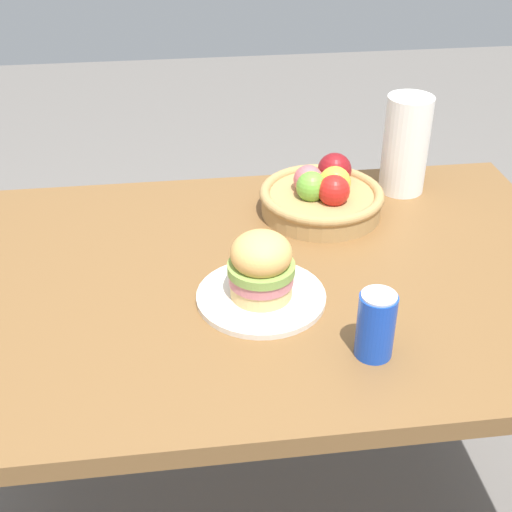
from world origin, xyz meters
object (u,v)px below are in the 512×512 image
object	(u,v)px
soda_can	(376,325)
fruit_basket	(322,195)
sandwich	(259,266)
paper_towel_roll	(406,145)
plate	(259,297)

from	to	relation	value
soda_can	fruit_basket	bearing A→B (deg)	88.07
sandwich	paper_towel_roll	bearing A→B (deg)	45.30
soda_can	paper_towel_roll	distance (m)	0.65
plate	soda_can	xyz separation A→B (m)	(0.18, -0.18, 0.06)
plate	fruit_basket	world-z (taller)	fruit_basket
plate	fruit_basket	distance (m)	0.38
plate	sandwich	xyz separation A→B (m)	(-0.00, 0.00, 0.07)
sandwich	paper_towel_roll	distance (m)	0.59
soda_can	paper_towel_roll	world-z (taller)	paper_towel_roll
plate	paper_towel_roll	distance (m)	0.60
paper_towel_roll	fruit_basket	bearing A→B (deg)	-157.81
sandwich	fruit_basket	xyz separation A→B (m)	(0.19, 0.33, -0.03)
plate	soda_can	world-z (taller)	soda_can
plate	fruit_basket	size ratio (longest dim) A/B	0.87
fruit_basket	paper_towel_roll	xyz separation A→B (m)	(0.22, 0.09, 0.08)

